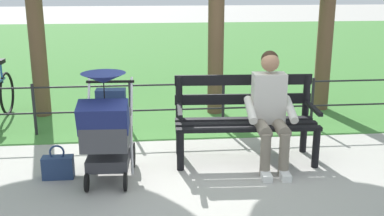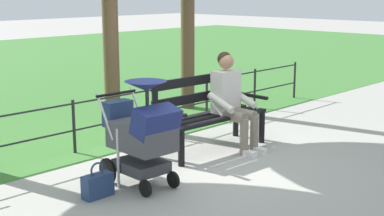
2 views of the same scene
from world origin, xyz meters
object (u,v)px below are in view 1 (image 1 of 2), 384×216
Objects in this scene: park_bench at (245,115)px; handbag at (58,167)px; person_on_bench at (270,107)px; stroller at (107,125)px.

handbag is at bearing 10.09° from park_bench.
person_on_bench is 2.36m from handbag.
stroller is at bearing 171.02° from handbag.
person_on_bench reaches higher than park_bench.
person_on_bench reaches higher than stroller.
park_bench is 1.41× the size of stroller.
stroller is (1.76, 0.23, -0.08)m from person_on_bench.
handbag is (2.29, 0.14, -0.55)m from person_on_bench.
park_bench is 2.13m from handbag.
person_on_bench is 3.45× the size of handbag.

